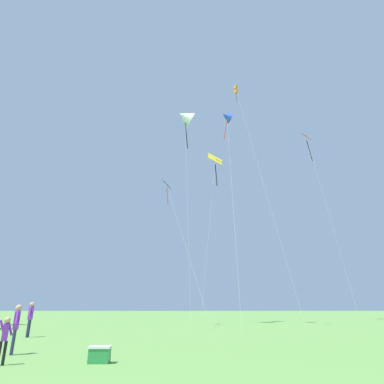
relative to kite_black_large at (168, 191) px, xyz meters
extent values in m
cube|color=black|center=(-0.17, 0.24, 0.81)|extent=(1.02, 1.46, 1.03)
cylinder|color=#3F382D|center=(-0.17, 0.24, 0.81)|extent=(0.79, 0.80, 0.49)
cylinder|color=red|center=(-0.08, 0.30, -0.46)|extent=(0.25, 0.20, 1.64)
cylinder|color=silver|center=(1.69, -2.90, -5.78)|extent=(3.73, 6.30, 12.99)
cone|color=blue|center=(6.31, 1.51, 9.61)|extent=(1.86, 1.69, 1.68)
cylinder|color=red|center=(6.11, 1.59, 7.90)|extent=(0.49, 0.25, 2.34)
cylinder|color=silver|center=(5.78, -3.38, -1.39)|extent=(1.08, 9.80, 21.77)
cone|color=white|center=(1.61, 1.76, 9.58)|extent=(2.53, 2.30, 2.30)
cylinder|color=black|center=(1.75, 1.76, 7.24)|extent=(0.39, 0.10, 3.21)
cylinder|color=silver|center=(1.88, -1.28, -1.43)|extent=(0.54, 6.10, 21.70)
cube|color=yellow|center=(5.27, 5.46, 6.15)|extent=(1.89, 1.64, 1.91)
cylinder|color=#3F382D|center=(5.27, 5.46, 6.15)|extent=(1.69, 0.30, 1.10)
cylinder|color=black|center=(5.32, 5.30, 3.98)|extent=(0.24, 0.45, 2.86)
cylinder|color=silver|center=(4.20, 3.30, -3.14)|extent=(2.15, 4.34, 18.27)
cube|color=orange|center=(6.96, -1.31, 11.38)|extent=(0.44, 0.45, 0.39)
cube|color=orange|center=(6.96, -1.31, 10.83)|extent=(0.44, 0.45, 0.39)
cylinder|color=#3F382D|center=(6.96, -1.31, 11.11)|extent=(0.02, 0.02, 0.78)
cylinder|color=black|center=(6.96, -1.46, 10.09)|extent=(0.05, 0.34, 1.34)
cylinder|color=silver|center=(8.51, -3.75, -0.62)|extent=(3.11, 4.90, 23.31)
cube|color=pink|center=(19.68, 12.43, 13.31)|extent=(2.10, 2.22, 1.60)
cylinder|color=#3F382D|center=(19.68, 12.43, 13.31)|extent=(1.76, 0.74, 0.63)
cylinder|color=black|center=(19.83, 12.24, 10.82)|extent=(0.44, 0.51, 3.53)
cylinder|color=silver|center=(19.94, 9.29, 0.44)|extent=(0.53, 6.30, 25.43)
cylinder|color=black|center=(-3.24, -20.48, -11.98)|extent=(0.08, 0.08, 0.60)
cube|color=purple|center=(-3.29, -20.51, -11.46)|extent=(0.19, 0.19, 0.45)
cylinder|color=purple|center=(-3.38, -20.54, -11.35)|extent=(0.21, 0.14, 0.42)
cylinder|color=purple|center=(-3.21, -20.47, -11.35)|extent=(0.21, 0.14, 0.42)
sphere|color=tan|center=(-3.29, -20.51, -11.15)|extent=(0.16, 0.16, 0.16)
cylinder|color=#2D3351|center=(-4.07, -18.30, -11.89)|extent=(0.10, 0.10, 0.77)
cylinder|color=#2D3351|center=(-4.01, -18.44, -11.89)|extent=(0.10, 0.10, 0.77)
cube|color=purple|center=(-4.04, -18.37, -11.22)|extent=(0.24, 0.25, 0.58)
cylinder|color=purple|center=(-4.09, -18.26, -11.08)|extent=(0.17, 0.27, 0.54)
cylinder|color=purple|center=(-3.99, -18.48, -11.08)|extent=(0.17, 0.27, 0.54)
sphere|color=tan|center=(-4.04, -18.37, -10.83)|extent=(0.21, 0.21, 0.21)
cylinder|color=#2D3351|center=(-6.60, -11.34, -11.84)|extent=(0.12, 0.12, 0.86)
cylinder|color=#2D3351|center=(-6.59, -11.52, -11.84)|extent=(0.12, 0.12, 0.86)
cube|color=purple|center=(-6.60, -11.43, -11.09)|extent=(0.22, 0.23, 0.65)
cylinder|color=purple|center=(-6.61, -11.30, -10.93)|extent=(0.11, 0.30, 0.61)
cylinder|color=purple|center=(-6.58, -11.57, -10.93)|extent=(0.11, 0.30, 0.61)
sphere|color=tan|center=(-6.60, -11.43, -10.64)|extent=(0.24, 0.24, 0.24)
cube|color=#2D8C47|center=(-0.75, -20.18, -12.09)|extent=(0.56, 0.36, 0.38)
cube|color=white|center=(-0.75, -20.18, -11.87)|extent=(0.60, 0.40, 0.06)
camera|label=1|loc=(1.56, -30.36, -10.84)|focal=30.70mm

